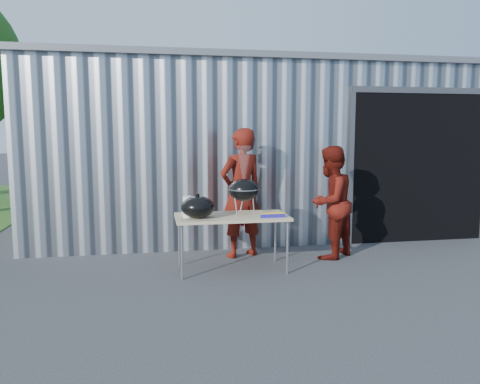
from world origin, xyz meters
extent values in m
plane|color=#353538|center=(0.00, 0.00, 0.00)|extent=(80.00, 80.00, 0.00)
cube|color=silver|center=(0.80, 4.70, 1.50)|extent=(8.00, 6.00, 3.00)
cube|color=slate|center=(0.80, 4.70, 3.05)|extent=(8.20, 6.20, 0.10)
cube|color=black|center=(3.30, 2.27, 1.25)|extent=(2.40, 1.20, 2.50)
cube|color=#4C4C51|center=(3.30, 1.70, 2.55)|extent=(2.52, 0.08, 0.10)
cube|color=tan|center=(-0.11, 0.57, 0.73)|extent=(1.50, 0.75, 0.04)
cylinder|color=silver|center=(-0.80, 0.26, 0.35)|extent=(0.03, 0.03, 0.71)
cylinder|color=silver|center=(0.58, 0.26, 0.35)|extent=(0.03, 0.03, 0.71)
cylinder|color=silver|center=(-0.80, 0.89, 0.35)|extent=(0.03, 0.03, 0.71)
cylinder|color=silver|center=(0.58, 0.89, 0.35)|extent=(0.03, 0.03, 0.71)
ellipsoid|color=black|center=(0.07, 0.65, 1.08)|extent=(0.41, 0.41, 0.30)
cylinder|color=silver|center=(0.07, 0.65, 1.09)|extent=(0.41, 0.41, 0.02)
cylinder|color=silver|center=(0.07, 0.65, 1.10)|extent=(0.39, 0.39, 0.01)
cylinder|color=silver|center=(0.07, 0.79, 0.87)|extent=(0.02, 0.02, 0.24)
cylinder|color=silver|center=(-0.05, 0.58, 0.87)|extent=(0.02, 0.02, 0.24)
cylinder|color=silver|center=(0.19, 0.58, 0.87)|extent=(0.02, 0.02, 0.24)
cylinder|color=#D2624B|center=(-0.06, 0.65, 1.12)|extent=(0.02, 0.14, 0.02)
cylinder|color=#D2624B|center=(-0.03, 0.65, 1.12)|extent=(0.02, 0.14, 0.02)
cylinder|color=#D2624B|center=(0.00, 0.65, 1.12)|extent=(0.02, 0.14, 0.02)
cylinder|color=#D2624B|center=(0.02, 0.65, 1.12)|extent=(0.02, 0.14, 0.02)
cylinder|color=#D2624B|center=(0.05, 0.65, 1.12)|extent=(0.02, 0.14, 0.02)
cylinder|color=#D2624B|center=(0.08, 0.65, 1.12)|extent=(0.02, 0.14, 0.02)
cylinder|color=#D2624B|center=(0.11, 0.65, 1.12)|extent=(0.02, 0.14, 0.02)
cylinder|color=#D2624B|center=(0.14, 0.65, 1.12)|extent=(0.02, 0.14, 0.02)
cylinder|color=#D2624B|center=(0.17, 0.65, 1.12)|extent=(0.02, 0.14, 0.02)
cylinder|color=#D2624B|center=(0.20, 0.65, 1.12)|extent=(0.02, 0.14, 0.02)
cone|color=silver|center=(0.07, 0.65, 1.40)|extent=(0.20, 0.20, 0.55)
ellipsoid|color=black|center=(-0.58, 0.47, 0.89)|extent=(0.44, 0.44, 0.29)
cylinder|color=black|center=(-0.58, 0.47, 1.05)|extent=(0.05, 0.05, 0.03)
cylinder|color=white|center=(-0.70, 0.52, 0.89)|extent=(0.12, 0.12, 0.28)
cube|color=white|center=(-0.66, 0.76, 0.80)|extent=(0.20, 0.15, 0.10)
cube|color=#2018A1|center=(0.39, 0.32, 0.78)|extent=(0.32, 0.06, 0.05)
cube|color=yellow|center=(0.39, 0.32, 0.81)|extent=(0.32, 0.06, 0.01)
imported|color=#57120B|center=(0.15, 1.25, 0.96)|extent=(0.82, 0.69, 1.92)
imported|color=#57120B|center=(1.42, 0.94, 0.83)|extent=(1.02, 0.99, 1.66)
camera|label=1|loc=(-1.12, -5.53, 1.85)|focal=35.00mm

